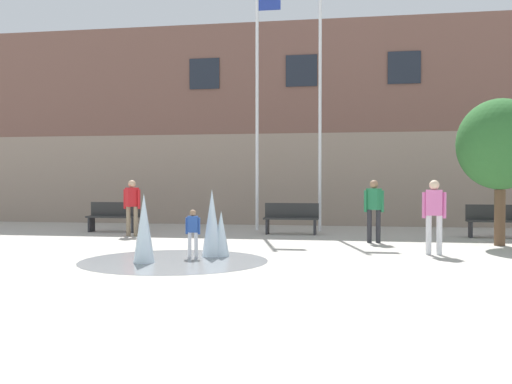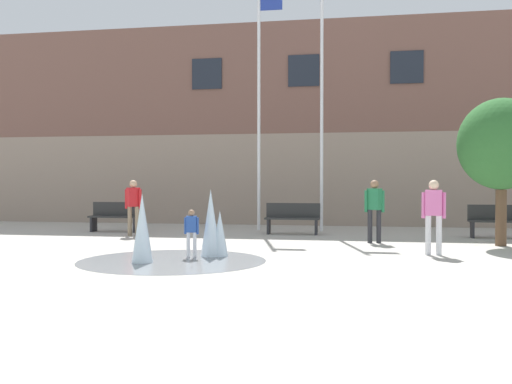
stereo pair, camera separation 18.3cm
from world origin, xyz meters
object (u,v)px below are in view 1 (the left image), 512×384
adult_in_red (374,206)px  flagpole_right (321,92)px  street_tree_near_building (500,145)px  flagpole_left (258,100)px  park_bench_far_left (114,216)px  park_bench_left_of_flagpoles (291,218)px  adult_near_bench (434,211)px  park_bench_near_trashcan (497,220)px  teen_by_trashcan (132,203)px  child_running (193,230)px

adult_in_red → flagpole_right: flagpole_right is taller
flagpole_right → street_tree_near_building: (4.55, -3.46, -1.88)m
adult_in_red → flagpole_left: size_ratio=0.20×
adult_in_red → flagpole_left: flagpole_left is taller
park_bench_far_left → flagpole_right: bearing=12.6°
park_bench_left_of_flagpoles → adult_near_bench: bearing=-50.9°
park_bench_left_of_flagpoles → park_bench_near_trashcan: size_ratio=1.00×
adult_in_red → adult_near_bench: bearing=-25.6°
teen_by_trashcan → child_running: (3.00, -4.28, -0.35)m
flagpole_left → flagpole_right: flagpole_right is taller
adult_near_bench → flagpole_left: flagpole_left is taller
park_bench_left_of_flagpoles → teen_by_trashcan: (-4.37, -1.42, 0.45)m
adult_near_bench → adult_in_red: bearing=126.3°
child_running → park_bench_near_trashcan: bearing=27.9°
street_tree_near_building → park_bench_far_left: bearing=169.2°
teen_by_trashcan → flagpole_right: size_ratio=0.20×
park_bench_near_trashcan → adult_near_bench: 4.77m
flagpole_right → street_tree_near_building: 6.01m
flagpole_left → park_bench_far_left: bearing=-161.8°
park_bench_near_trashcan → child_running: (-7.09, -5.57, 0.10)m
adult_near_bench → teen_by_trashcan: bearing=168.2°
park_bench_far_left → flagpole_right: flagpole_right is taller
park_bench_far_left → adult_in_red: adult_in_red is taller
adult_near_bench → flagpole_right: size_ratio=0.20×
park_bench_far_left → flagpole_right: (6.25, 1.40, 3.84)m
adult_near_bench → park_bench_far_left: bearing=163.5°
park_bench_far_left → child_running: (4.09, -5.55, 0.10)m
adult_near_bench → street_tree_near_building: size_ratio=0.45×
child_running → flagpole_left: flagpole_left is taller
park_bench_far_left → adult_in_red: size_ratio=1.01×
teen_by_trashcan → street_tree_near_building: 9.86m
flagpole_right → park_bench_left_of_flagpoles: bearing=-122.1°
park_bench_far_left → child_running: bearing=-53.6°
park_bench_far_left → adult_near_bench: adult_near_bench is taller
flagpole_left → street_tree_near_building: 7.59m
adult_in_red → adult_near_bench: (1.20, -2.29, 0.00)m
child_running → flagpole_right: bearing=62.5°
flagpole_left → flagpole_right: size_ratio=0.96×
park_bench_left_of_flagpoles → teen_by_trashcan: bearing=-162.0°
park_bench_near_trashcan → street_tree_near_building: bearing=-100.2°
park_bench_far_left → street_tree_near_building: 11.17m
park_bench_near_trashcan → street_tree_near_building: size_ratio=0.45×
child_running → park_bench_left_of_flagpoles: bearing=66.1°
child_running → flagpole_left: size_ratio=0.13×
child_running → adult_in_red: (3.71, 3.63, 0.35)m
child_running → adult_near_bench: 5.11m
park_bench_far_left → teen_by_trashcan: (1.10, -1.27, 0.45)m
child_running → flagpole_right: flagpole_right is taller
park_bench_left_of_flagpoles → adult_in_red: 3.15m
park_bench_near_trashcan → adult_in_red: adult_in_red is taller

